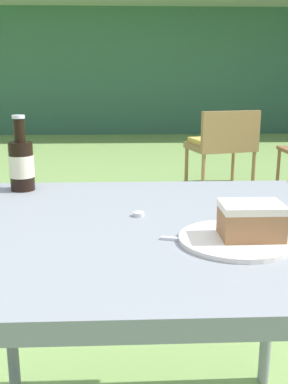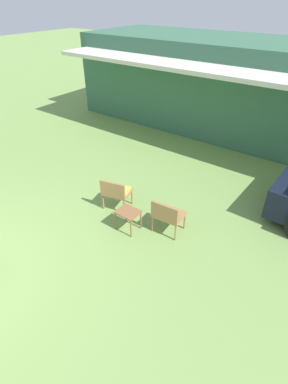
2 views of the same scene
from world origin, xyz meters
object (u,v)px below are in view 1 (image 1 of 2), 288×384
(cake_on_plate, at_px, (245,228))
(cola_bottle_near, at_px, (21,163))
(patio_table, at_px, (146,249))
(wicker_chair_cushioned, at_px, (223,142))

(cake_on_plate, bearing_deg, cola_bottle_near, 139.93)
(patio_table, relative_size, cake_on_plate, 4.08)
(patio_table, distance_m, cake_on_plate, 0.26)
(patio_table, relative_size, cola_bottle_near, 4.30)
(wicker_chair_cushioned, xyz_separation_m, patio_table, (-0.90, -3.33, 0.21))
(wicker_chair_cushioned, relative_size, cola_bottle_near, 3.43)
(patio_table, bearing_deg, cola_bottle_near, 136.63)
(wicker_chair_cushioned, distance_m, cola_bottle_near, 3.27)
(cola_bottle_near, bearing_deg, cake_on_plate, -40.07)
(wicker_chair_cushioned, relative_size, cake_on_plate, 3.25)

